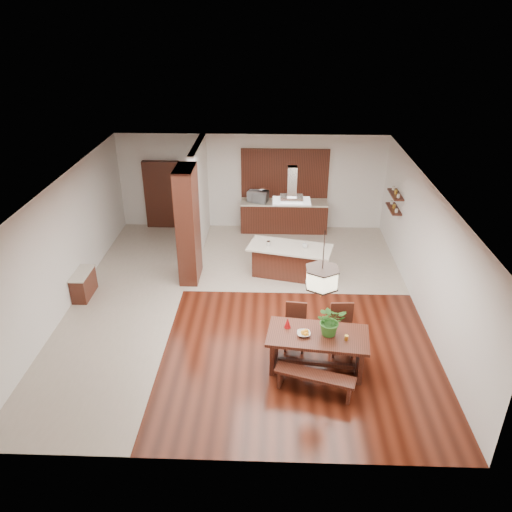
{
  "coord_description": "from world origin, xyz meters",
  "views": [
    {
      "loc": [
        0.65,
        -9.89,
        6.3
      ],
      "look_at": [
        0.3,
        0.0,
        1.25
      ],
      "focal_mm": 35.0,
      "sensor_mm": 36.0,
      "label": 1
    }
  ],
  "objects_px": {
    "hallway_console": "(84,284)",
    "dining_chair_right": "(342,331)",
    "fruit_bowl": "(304,334)",
    "range_hood": "(292,184)",
    "island_cup": "(305,246)",
    "foliage_plant": "(331,320)",
    "microwave": "(258,196)",
    "dining_bench": "(314,383)",
    "dining_table": "(317,343)",
    "kitchen_island": "(289,261)",
    "dining_chair_left": "(295,328)",
    "pendant_lantern": "(323,265)"
  },
  "relations": [
    {
      "from": "hallway_console",
      "to": "island_cup",
      "type": "relative_size",
      "value": 6.57
    },
    {
      "from": "hallway_console",
      "to": "kitchen_island",
      "type": "xyz_separation_m",
      "value": [
        4.91,
        1.16,
        0.12
      ]
    },
    {
      "from": "hallway_console",
      "to": "dining_table",
      "type": "bearing_deg",
      "value": -24.64
    },
    {
      "from": "range_hood",
      "to": "dining_bench",
      "type": "bearing_deg",
      "value": -85.33
    },
    {
      "from": "dining_table",
      "to": "dining_chair_right",
      "type": "distance_m",
      "value": 0.74
    },
    {
      "from": "kitchen_island",
      "to": "microwave",
      "type": "bearing_deg",
      "value": 121.01
    },
    {
      "from": "hallway_console",
      "to": "pendant_lantern",
      "type": "xyz_separation_m",
      "value": [
        5.35,
        -2.45,
        1.93
      ]
    },
    {
      "from": "dining_bench",
      "to": "range_hood",
      "type": "height_order",
      "value": "range_hood"
    },
    {
      "from": "dining_chair_left",
      "to": "range_hood",
      "type": "relative_size",
      "value": 1.07
    },
    {
      "from": "range_hood",
      "to": "microwave",
      "type": "distance_m",
      "value": 3.28
    },
    {
      "from": "hallway_console",
      "to": "island_cup",
      "type": "distance_m",
      "value": 5.42
    },
    {
      "from": "dining_chair_left",
      "to": "microwave",
      "type": "xyz_separation_m",
      "value": [
        -0.93,
        5.83,
        0.63
      ]
    },
    {
      "from": "dining_chair_left",
      "to": "pendant_lantern",
      "type": "bearing_deg",
      "value": -51.34
    },
    {
      "from": "dining_table",
      "to": "island_cup",
      "type": "xyz_separation_m",
      "value": [
        -0.07,
        3.53,
        0.33
      ]
    },
    {
      "from": "hallway_console",
      "to": "foliage_plant",
      "type": "bearing_deg",
      "value": -23.54
    },
    {
      "from": "microwave",
      "to": "hallway_console",
      "type": "bearing_deg",
      "value": -119.66
    },
    {
      "from": "dining_chair_left",
      "to": "dining_chair_right",
      "type": "bearing_deg",
      "value": -0.63
    },
    {
      "from": "dining_table",
      "to": "kitchen_island",
      "type": "relative_size",
      "value": 0.89
    },
    {
      "from": "hallway_console",
      "to": "dining_bench",
      "type": "relative_size",
      "value": 0.61
    },
    {
      "from": "range_hood",
      "to": "dining_chair_right",
      "type": "bearing_deg",
      "value": -72.67
    },
    {
      "from": "hallway_console",
      "to": "pendant_lantern",
      "type": "bearing_deg",
      "value": -24.64
    },
    {
      "from": "foliage_plant",
      "to": "island_cup",
      "type": "xyz_separation_m",
      "value": [
        -0.28,
        3.5,
        -0.18
      ]
    },
    {
      "from": "dining_table",
      "to": "pendant_lantern",
      "type": "height_order",
      "value": "pendant_lantern"
    },
    {
      "from": "dining_chair_right",
      "to": "dining_table",
      "type": "bearing_deg",
      "value": -139.45
    },
    {
      "from": "dining_chair_left",
      "to": "pendant_lantern",
      "type": "relative_size",
      "value": 0.73
    },
    {
      "from": "hallway_console",
      "to": "dining_table",
      "type": "xyz_separation_m",
      "value": [
        5.35,
        -2.45,
        0.26
      ]
    },
    {
      "from": "hallway_console",
      "to": "pendant_lantern",
      "type": "height_order",
      "value": "pendant_lantern"
    },
    {
      "from": "hallway_console",
      "to": "fruit_bowl",
      "type": "relative_size",
      "value": 3.52
    },
    {
      "from": "range_hood",
      "to": "island_cup",
      "type": "relative_size",
      "value": 6.72
    },
    {
      "from": "dining_chair_left",
      "to": "pendant_lantern",
      "type": "height_order",
      "value": "pendant_lantern"
    },
    {
      "from": "dining_chair_right",
      "to": "foliage_plant",
      "type": "height_order",
      "value": "foliage_plant"
    },
    {
      "from": "fruit_bowl",
      "to": "range_hood",
      "type": "relative_size",
      "value": 0.28
    },
    {
      "from": "dining_table",
      "to": "pendant_lantern",
      "type": "distance_m",
      "value": 1.67
    },
    {
      "from": "pendant_lantern",
      "to": "microwave",
      "type": "height_order",
      "value": "pendant_lantern"
    },
    {
      "from": "pendant_lantern",
      "to": "dining_bench",
      "type": "bearing_deg",
      "value": -96.99
    },
    {
      "from": "dining_chair_right",
      "to": "kitchen_island",
      "type": "bearing_deg",
      "value": 104.19
    },
    {
      "from": "range_hood",
      "to": "island_cup",
      "type": "bearing_deg",
      "value": -12.66
    },
    {
      "from": "hallway_console",
      "to": "microwave",
      "type": "relative_size",
      "value": 1.5
    },
    {
      "from": "dining_chair_left",
      "to": "island_cup",
      "type": "relative_size",
      "value": 7.18
    },
    {
      "from": "pendant_lantern",
      "to": "fruit_bowl",
      "type": "xyz_separation_m",
      "value": [
        -0.27,
        -0.04,
        -1.43
      ]
    },
    {
      "from": "hallway_console",
      "to": "dining_chair_right",
      "type": "xyz_separation_m",
      "value": [
        5.88,
        -1.94,
        0.2
      ]
    },
    {
      "from": "foliage_plant",
      "to": "microwave",
      "type": "relative_size",
      "value": 1.03
    },
    {
      "from": "hallway_console",
      "to": "kitchen_island",
      "type": "bearing_deg",
      "value": 13.26
    },
    {
      "from": "range_hood",
      "to": "microwave",
      "type": "xyz_separation_m",
      "value": [
        -0.9,
        2.85,
        -1.35
      ]
    },
    {
      "from": "dining_chair_left",
      "to": "microwave",
      "type": "bearing_deg",
      "value": 105.45
    },
    {
      "from": "dining_bench",
      "to": "island_cup",
      "type": "height_order",
      "value": "island_cup"
    },
    {
      "from": "fruit_bowl",
      "to": "dining_chair_right",
      "type": "bearing_deg",
      "value": 34.26
    },
    {
      "from": "dining_chair_left",
      "to": "foliage_plant",
      "type": "xyz_separation_m",
      "value": [
        0.61,
        -0.6,
        0.6
      ]
    },
    {
      "from": "dining_chair_left",
      "to": "range_hood",
      "type": "bearing_deg",
      "value": 97.07
    },
    {
      "from": "dining_chair_left",
      "to": "dining_table",
      "type": "bearing_deg",
      "value": -51.34
    }
  ]
}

